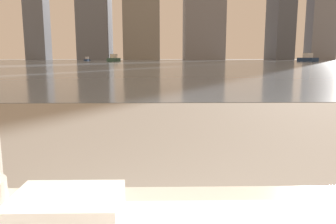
# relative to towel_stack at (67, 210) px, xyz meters

# --- Properties ---
(towel_stack) EXTENTS (0.27, 0.20, 0.08)m
(towel_stack) POSITION_rel_towel_stack_xyz_m (0.00, 0.00, 0.00)
(towel_stack) COLOR white
(towel_stack) RESTS_ON bathtub
(harbor_water) EXTENTS (180.00, 110.00, 0.01)m
(harbor_water) POSITION_rel_towel_stack_xyz_m (0.29, 61.26, -0.60)
(harbor_water) COLOR slate
(harbor_water) RESTS_ON ground_plane
(harbor_boat_0) EXTENTS (2.94, 5.09, 1.81)m
(harbor_boat_0) POSITION_rel_towel_stack_xyz_m (31.78, 69.82, 0.04)
(harbor_boat_0) COLOR navy
(harbor_boat_0) RESTS_ON harbor_water
(harbor_boat_1) EXTENTS (2.55, 4.63, 1.65)m
(harbor_boat_1) POSITION_rel_towel_stack_xyz_m (-10.31, 73.33, -0.01)
(harbor_boat_1) COLOR #335647
(harbor_boat_1) RESTS_ON harbor_water
(harbor_boat_3) EXTENTS (1.10, 2.84, 1.05)m
(harbor_boat_3) POSITION_rel_towel_stack_xyz_m (-18.35, 82.84, -0.22)
(harbor_boat_3) COLOR navy
(harbor_boat_3) RESTS_ON harbor_water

